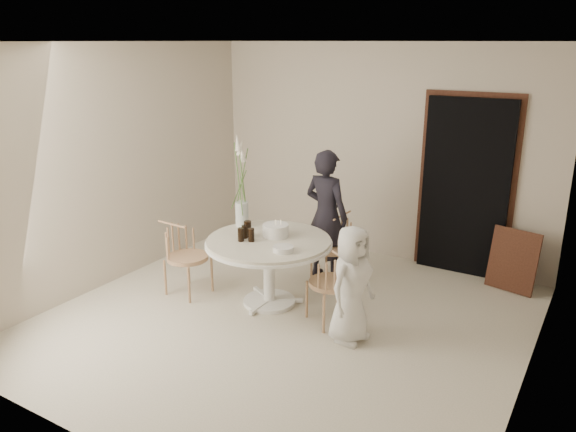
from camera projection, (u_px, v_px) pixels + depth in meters
The scene contains 18 objects.
ground at pixel (285, 320), 5.68m from camera, with size 4.50×4.50×0.00m, color beige.
room_shell at pixel (285, 163), 5.20m from camera, with size 4.50×4.50×4.50m.
doorway at pixel (465, 188), 6.59m from camera, with size 1.00×0.10×2.10m, color black.
door_trim at pixel (467, 182), 6.61m from camera, with size 1.12×0.03×2.22m, color #532B1C.
table at pixel (269, 249), 5.87m from camera, with size 1.33×1.33×0.73m.
picture_frame at pixel (513, 261), 6.28m from camera, with size 0.53×0.04×0.71m, color #532B1C.
chair_far at pixel (337, 239), 6.54m from camera, with size 0.44×0.48×0.77m.
chair_right at pixel (337, 279), 5.42m from camera, with size 0.59×0.58×0.78m.
chair_left at pixel (180, 248), 6.21m from camera, with size 0.49×0.46×0.79m.
girl at pixel (326, 215), 6.50m from camera, with size 0.56×0.37×1.54m, color black.
boy at pixel (351, 285), 5.16m from camera, with size 0.55×0.36×1.13m, color silver.
birthday_cake at pixel (276, 230), 5.91m from camera, with size 0.27×0.27×0.18m.
cola_tumbler_a at pixel (241, 235), 5.77m from camera, with size 0.07×0.07×0.14m, color black.
cola_tumbler_b at pixel (251, 235), 5.76m from camera, with size 0.07×0.07×0.14m, color black.
cola_tumbler_c at pixel (245, 232), 5.86m from camera, with size 0.06×0.06×0.14m, color black.
cola_tumbler_d at pixel (248, 229), 5.91m from camera, with size 0.08×0.08×0.17m, color black.
plate_stack at pixel (283, 249), 5.50m from camera, with size 0.20×0.20×0.05m, color silver.
flower_vase at pixel (241, 194), 6.16m from camera, with size 0.15×0.15×1.02m.
Camera 1 is at (2.66, -4.36, 2.71)m, focal length 35.00 mm.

